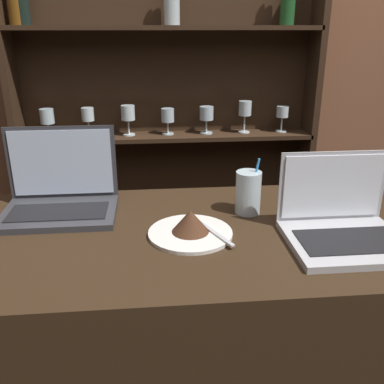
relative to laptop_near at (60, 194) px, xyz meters
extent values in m
cube|color=black|center=(0.48, -0.17, -0.59)|extent=(1.78, 0.66, 1.06)
cube|color=brown|center=(0.48, 0.94, 0.23)|extent=(7.00, 0.06, 2.70)
cube|color=#332114|center=(-0.35, 0.82, -0.13)|extent=(0.03, 0.18, 1.97)
cube|color=#332114|center=(1.05, 0.82, -0.13)|extent=(0.03, 0.18, 1.97)
cube|color=#332114|center=(0.35, 0.90, -0.13)|extent=(1.43, 0.02, 1.97)
cube|color=#332114|center=(0.35, 0.82, -0.53)|extent=(1.39, 0.18, 0.02)
cube|color=#332114|center=(0.35, 0.82, -0.03)|extent=(1.39, 0.18, 0.02)
cube|color=#332114|center=(0.35, 0.82, 0.46)|extent=(1.39, 0.18, 0.02)
cylinder|color=silver|center=(-0.21, 0.82, -0.02)|extent=(0.06, 0.06, 0.01)
cylinder|color=silver|center=(-0.21, 0.82, 0.01)|extent=(0.01, 0.01, 0.06)
cylinder|color=silver|center=(-0.21, 0.82, 0.07)|extent=(0.06, 0.06, 0.07)
cylinder|color=silver|center=(-0.02, 0.82, -0.02)|extent=(0.05, 0.05, 0.01)
cylinder|color=silver|center=(-0.02, 0.82, 0.02)|extent=(0.01, 0.01, 0.07)
cylinder|color=silver|center=(-0.02, 0.82, 0.08)|extent=(0.06, 0.06, 0.06)
cylinder|color=silver|center=(0.17, 0.82, -0.02)|extent=(0.06, 0.06, 0.01)
cylinder|color=silver|center=(0.17, 0.82, 0.02)|extent=(0.01, 0.01, 0.07)
cylinder|color=silver|center=(0.17, 0.82, 0.08)|extent=(0.06, 0.06, 0.07)
cylinder|color=silver|center=(0.35, 0.82, -0.02)|extent=(0.06, 0.06, 0.01)
cylinder|color=silver|center=(0.35, 0.82, 0.01)|extent=(0.01, 0.01, 0.06)
cylinder|color=silver|center=(0.35, 0.82, 0.07)|extent=(0.06, 0.06, 0.06)
cylinder|color=silver|center=(0.54, 0.82, -0.02)|extent=(0.06, 0.06, 0.01)
cylinder|color=silver|center=(0.54, 0.82, 0.01)|extent=(0.01, 0.01, 0.06)
cylinder|color=silver|center=(0.54, 0.82, 0.07)|extent=(0.07, 0.07, 0.06)
cylinder|color=silver|center=(0.73, 0.82, -0.02)|extent=(0.06, 0.06, 0.01)
cylinder|color=silver|center=(0.73, 0.82, 0.02)|extent=(0.01, 0.01, 0.08)
cylinder|color=silver|center=(0.73, 0.82, 0.10)|extent=(0.06, 0.06, 0.07)
cylinder|color=silver|center=(0.91, 0.82, -0.02)|extent=(0.05, 0.05, 0.01)
cylinder|color=silver|center=(0.91, 0.82, 0.02)|extent=(0.01, 0.01, 0.07)
cylinder|color=silver|center=(0.91, 0.82, 0.08)|extent=(0.06, 0.06, 0.05)
cylinder|color=#1E4C23|center=(0.90, 0.82, 0.57)|extent=(0.07, 0.07, 0.20)
cylinder|color=#B2C1C6|center=(0.38, 0.82, 0.56)|extent=(0.07, 0.07, 0.18)
cylinder|color=black|center=(-0.26, 0.82, 0.56)|extent=(0.07, 0.07, 0.18)
cube|color=#333338|center=(0.00, -0.04, -0.05)|extent=(0.32, 0.22, 0.02)
cube|color=black|center=(0.00, -0.05, -0.03)|extent=(0.28, 0.12, 0.00)
cube|color=#333338|center=(0.00, 0.07, 0.08)|extent=(0.32, 0.00, 0.22)
cube|color=silver|center=(0.00, 0.07, 0.08)|extent=(0.30, 0.01, 0.20)
cube|color=#ADADB2|center=(0.76, -0.29, -0.05)|extent=(0.29, 0.25, 0.02)
cube|color=black|center=(0.76, -0.30, -0.03)|extent=(0.25, 0.14, 0.00)
cube|color=#ADADB2|center=(0.76, -0.17, 0.06)|extent=(0.29, 0.00, 0.19)
cube|color=white|center=(0.76, -0.17, 0.06)|extent=(0.27, 0.01, 0.17)
cylinder|color=silver|center=(0.37, -0.19, -0.05)|extent=(0.22, 0.22, 0.01)
cone|color=#422616|center=(0.37, -0.19, -0.01)|extent=(0.10, 0.10, 0.06)
cube|color=#B7B7BC|center=(0.43, -0.21, -0.04)|extent=(0.08, 0.16, 0.00)
cylinder|color=silver|center=(0.55, -0.06, 0.01)|extent=(0.07, 0.07, 0.13)
cylinder|color=#338CD8|center=(0.56, -0.06, 0.03)|extent=(0.04, 0.01, 0.16)
camera|label=1|loc=(0.28, -1.21, 0.46)|focal=40.00mm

